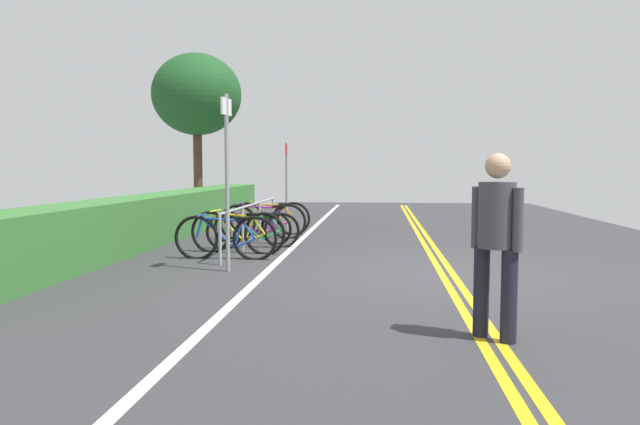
{
  "coord_description": "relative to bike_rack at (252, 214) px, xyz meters",
  "views": [
    {
      "loc": [
        -8.56,
        0.99,
        1.53
      ],
      "look_at": [
        2.21,
        2.06,
        0.69
      ],
      "focal_mm": 32.98,
      "sensor_mm": 36.0,
      "label": 1
    }
  ],
  "objects": [
    {
      "name": "bicycle_1",
      "position": [
        -1.01,
        0.04,
        -0.24
      ],
      "size": [
        0.47,
        1.79,
        0.79
      ],
      "color": "black",
      "rests_on": "ground_plane"
    },
    {
      "name": "tree_mid",
      "position": [
        7.07,
        3.27,
        3.17
      ],
      "size": [
        2.8,
        2.8,
        5.08
      ],
      "color": "#473323",
      "rests_on": "ground_plane"
    },
    {
      "name": "bicycle_3",
      "position": [
        0.36,
        0.07,
        -0.29
      ],
      "size": [
        0.55,
        1.68,
        0.69
      ],
      "color": "black",
      "rests_on": "ground_plane"
    },
    {
      "name": "sign_post_near",
      "position": [
        -2.85,
        -0.27,
        0.92
      ],
      "size": [
        0.36,
        0.07,
        2.57
      ],
      "color": "gray",
      "rests_on": "ground_plane"
    },
    {
      "name": "bicycle_0",
      "position": [
        -1.72,
        0.06,
        -0.24
      ],
      "size": [
        0.46,
        1.74,
        0.77
      ],
      "color": "black",
      "rests_on": "ground_plane"
    },
    {
      "name": "bicycle_4",
      "position": [
        1.07,
        -0.02,
        -0.24
      ],
      "size": [
        0.53,
        1.82,
        0.79
      ],
      "color": "black",
      "rests_on": "ground_plane"
    },
    {
      "name": "sign_post_far",
      "position": [
        3.21,
        -0.19,
        0.68
      ],
      "size": [
        0.36,
        0.07,
        2.13
      ],
      "color": "gray",
      "rests_on": "ground_plane"
    },
    {
      "name": "bicycle_2",
      "position": [
        -0.35,
        -0.11,
        -0.27
      ],
      "size": [
        0.59,
        1.72,
        0.71
      ],
      "color": "black",
      "rests_on": "ground_plane"
    },
    {
      "name": "bicycle_5",
      "position": [
        1.86,
        -0.02,
        -0.24
      ],
      "size": [
        0.48,
        1.8,
        0.78
      ],
      "color": "black",
      "rests_on": "ground_plane"
    },
    {
      "name": "centre_line_yellow_inner",
      "position": [
        -2.61,
        -3.52,
        -0.61
      ],
      "size": [
        30.05,
        0.1,
        0.0
      ],
      "primitive_type": "cube",
      "color": "gold",
      "rests_on": "ground_plane"
    },
    {
      "name": "ground_plane",
      "position": [
        -2.61,
        -3.44,
        -0.63
      ],
      "size": [
        33.39,
        10.6,
        0.05
      ],
      "primitive_type": "cube",
      "color": "#353538"
    },
    {
      "name": "pedestrian",
      "position": [
        -5.94,
        -3.48,
        0.34
      ],
      "size": [
        0.35,
        0.39,
        1.65
      ],
      "color": "#1E1E2D",
      "rests_on": "ground_plane"
    },
    {
      "name": "bike_lane_stripe_white",
      "position": [
        -2.61,
        -0.83,
        -0.61
      ],
      "size": [
        30.05,
        0.12,
        0.0
      ],
      "primitive_type": "cube",
      "color": "white",
      "rests_on": "ground_plane"
    },
    {
      "name": "hedge_backdrop",
      "position": [
        1.5,
        2.21,
        -0.13
      ],
      "size": [
        13.59,
        1.0,
        0.95
      ],
      "primitive_type": "cube",
      "color": "#387533",
      "rests_on": "ground_plane"
    },
    {
      "name": "centre_line_yellow_outer",
      "position": [
        -2.61,
        -3.36,
        -0.61
      ],
      "size": [
        30.05,
        0.1,
        0.0
      ],
      "primitive_type": "cube",
      "color": "gold",
      "rests_on": "ground_plane"
    },
    {
      "name": "bike_rack",
      "position": [
        0.0,
        0.0,
        0.0
      ],
      "size": [
        4.64,
        0.05,
        0.82
      ],
      "color": "#9EA0A5",
      "rests_on": "ground_plane"
    }
  ]
}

